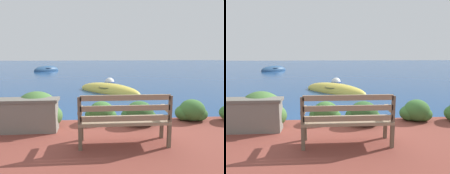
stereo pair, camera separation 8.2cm
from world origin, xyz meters
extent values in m
plane|color=navy|center=(0.00, 0.00, 0.00)|extent=(80.00, 80.00, 0.00)
cube|color=brown|center=(-0.80, -1.22, 0.42)|extent=(0.06, 0.06, 0.40)
cube|color=brown|center=(0.70, -1.22, 0.42)|extent=(0.06, 0.06, 0.40)
cube|color=brown|center=(-0.80, -1.64, 0.42)|extent=(0.06, 0.06, 0.40)
cube|color=brown|center=(0.70, -1.64, 0.42)|extent=(0.06, 0.06, 0.40)
cube|color=#8C755B|center=(-0.05, -1.43, 0.65)|extent=(1.56, 0.48, 0.05)
cube|color=#8C755B|center=(-0.05, -1.64, 0.75)|extent=(1.48, 0.04, 0.09)
cube|color=#8C755B|center=(-0.05, -1.64, 0.93)|extent=(1.48, 0.04, 0.09)
cube|color=#8C755B|center=(-0.05, -1.64, 1.10)|extent=(1.48, 0.04, 0.09)
cube|color=brown|center=(-0.80, -1.64, 0.90)|extent=(0.06, 0.04, 0.45)
cube|color=brown|center=(0.70, -1.64, 0.90)|extent=(0.06, 0.04, 0.45)
cube|color=#8C755B|center=(-0.80, -1.43, 0.85)|extent=(0.07, 0.43, 0.05)
cube|color=#8C755B|center=(0.70, -1.43, 0.85)|extent=(0.07, 0.43, 0.05)
cube|color=slate|center=(-2.09, -0.69, 0.53)|extent=(1.52, 0.35, 0.62)
cube|color=#635F56|center=(-2.09, -0.69, 0.87)|extent=(1.60, 0.39, 0.06)
ellipsoid|color=#426B33|center=(-1.80, -0.42, 0.61)|extent=(0.92, 0.83, 0.78)
ellipsoid|color=#426B33|center=(-2.05, -0.35, 0.50)|extent=(0.69, 0.62, 0.55)
ellipsoid|color=#426B33|center=(-1.57, -0.47, 0.47)|extent=(0.64, 0.58, 0.50)
ellipsoid|color=#38662D|center=(-0.41, -0.24, 0.47)|extent=(0.58, 0.52, 0.50)
ellipsoid|color=#38662D|center=(-0.57, -0.20, 0.39)|extent=(0.44, 0.39, 0.35)
ellipsoid|color=#38662D|center=(-0.26, -0.27, 0.38)|extent=(0.41, 0.37, 0.32)
ellipsoid|color=#2D5628|center=(0.43, -0.46, 0.49)|extent=(0.63, 0.57, 0.54)
ellipsoid|color=#2D5628|center=(0.26, -0.41, 0.41)|extent=(0.47, 0.43, 0.38)
ellipsoid|color=#2D5628|center=(0.59, -0.49, 0.39)|extent=(0.44, 0.40, 0.35)
ellipsoid|color=#38662D|center=(1.73, -0.25, 0.47)|extent=(0.60, 0.54, 0.51)
ellipsoid|color=#38662D|center=(1.57, -0.20, 0.40)|extent=(0.45, 0.40, 0.36)
ellipsoid|color=#38662D|center=(1.88, -0.28, 0.38)|extent=(0.42, 0.38, 0.33)
ellipsoid|color=#DBC64C|center=(0.06, 4.72, 0.05)|extent=(3.08, 2.89, 0.73)
torus|color=olive|center=(0.06, 4.72, 0.25)|extent=(1.32, 1.32, 0.07)
cube|color=#846647|center=(-0.31, 5.05, 0.22)|extent=(0.57, 0.62, 0.04)
cube|color=#846647|center=(0.37, 4.44, 0.22)|extent=(0.57, 0.62, 0.04)
ellipsoid|color=#2D517A|center=(-5.14, 15.95, 0.07)|extent=(2.50, 2.40, 0.89)
torus|color=#2D4157|center=(-5.14, 15.95, 0.31)|extent=(1.40, 1.40, 0.07)
cube|color=#846647|center=(-4.87, 16.20, 0.28)|extent=(0.61, 0.66, 0.04)
cube|color=#846647|center=(-5.37, 15.74, 0.28)|extent=(0.61, 0.66, 0.04)
sphere|color=white|center=(0.28, 7.26, 0.09)|extent=(0.54, 0.54, 0.54)
torus|color=navy|center=(0.28, 7.26, 0.09)|extent=(0.59, 0.59, 0.06)
camera|label=1|loc=(-0.54, -5.08, 1.84)|focal=35.00mm
camera|label=2|loc=(-0.45, -5.09, 1.84)|focal=35.00mm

